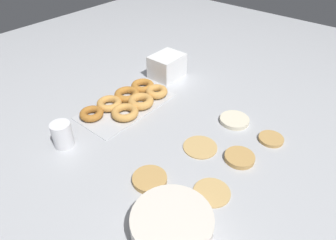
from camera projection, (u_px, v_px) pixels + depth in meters
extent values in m
plane|color=#B2B5BA|center=(189.00, 139.00, 1.06)|extent=(3.00, 3.00, 0.00)
cylinder|color=tan|center=(200.00, 147.00, 1.02)|extent=(0.12, 0.12, 0.01)
cylinder|color=beige|center=(234.00, 120.00, 1.13)|extent=(0.11, 0.11, 0.02)
cylinder|color=tan|center=(212.00, 192.00, 0.87)|extent=(0.11, 0.11, 0.01)
cylinder|color=tan|center=(240.00, 158.00, 0.97)|extent=(0.10, 0.10, 0.02)
cylinder|color=tan|center=(150.00, 179.00, 0.90)|extent=(0.11, 0.11, 0.02)
cylinder|color=tan|center=(271.00, 139.00, 1.05)|extent=(0.09, 0.09, 0.01)
cube|color=silver|center=(126.00, 106.00, 1.22)|extent=(0.39, 0.20, 0.01)
torus|color=#B7752D|center=(143.00, 86.00, 1.31)|extent=(0.10, 0.10, 0.03)
torus|color=#B7752D|center=(127.00, 94.00, 1.25)|extent=(0.11, 0.11, 0.03)
torus|color=#D19347|center=(109.00, 103.00, 1.20)|extent=(0.10, 0.10, 0.03)
torus|color=#AD6B28|center=(92.00, 114.00, 1.15)|extent=(0.09, 0.09, 0.03)
torus|color=#D19347|center=(157.00, 92.00, 1.27)|extent=(0.09, 0.09, 0.03)
torus|color=#D19347|center=(141.00, 101.00, 1.21)|extent=(0.10, 0.10, 0.03)
torus|color=#D19347|center=(125.00, 112.00, 1.15)|extent=(0.11, 0.11, 0.03)
cylinder|color=silver|center=(172.00, 225.00, 0.74)|extent=(0.21, 0.21, 0.07)
cube|color=white|center=(167.00, 74.00, 1.42)|extent=(0.15, 0.12, 0.02)
cube|color=white|center=(167.00, 70.00, 1.41)|extent=(0.15, 0.12, 0.02)
cube|color=white|center=(167.00, 66.00, 1.39)|extent=(0.15, 0.12, 0.02)
cube|color=white|center=(167.00, 62.00, 1.38)|extent=(0.15, 0.12, 0.02)
cube|color=white|center=(167.00, 58.00, 1.37)|extent=(0.15, 0.12, 0.02)
cylinder|color=white|center=(62.00, 135.00, 1.01)|extent=(0.07, 0.07, 0.09)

